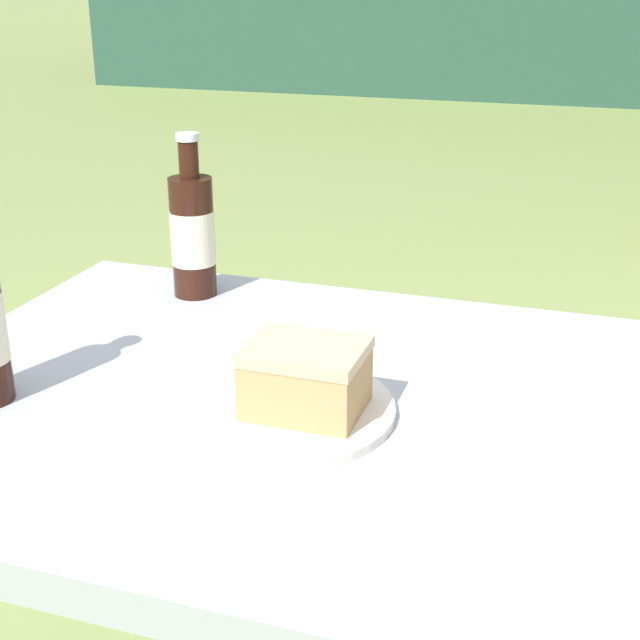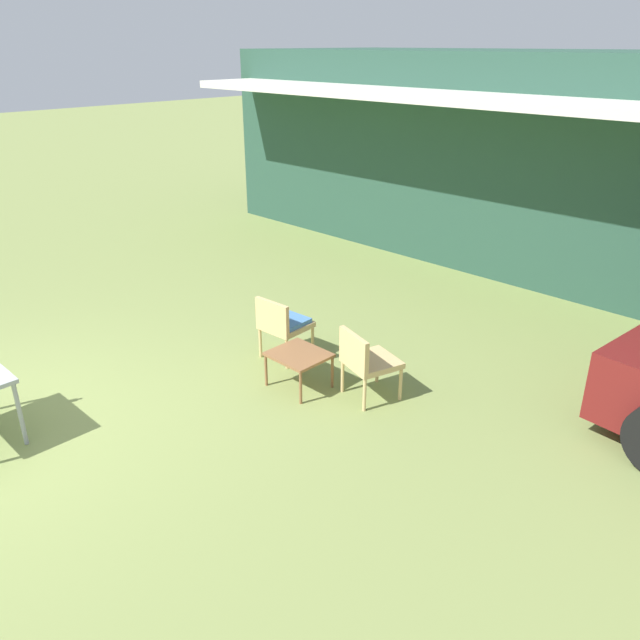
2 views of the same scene
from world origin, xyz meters
TOP-DOWN VIEW (x-y plane):
  - cabin_building at (0.96, 9.12)m, footprint 11.34×5.17m
  - wicker_chair_cushioned at (0.84, 3.13)m, footprint 0.51×0.52m
  - wicker_chair_plain at (2.10, 3.11)m, footprint 0.60×0.61m
  - garden_side_table at (1.45, 2.80)m, footprint 0.58×0.52m

SIDE VIEW (x-z plane):
  - garden_side_table at x=1.45m, z-range 0.16..0.55m
  - wicker_chair_plain at x=2.10m, z-range 0.07..0.82m
  - wicker_chair_cushioned at x=0.84m, z-range 0.07..0.83m
  - cabin_building at x=0.96m, z-range 0.01..3.27m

